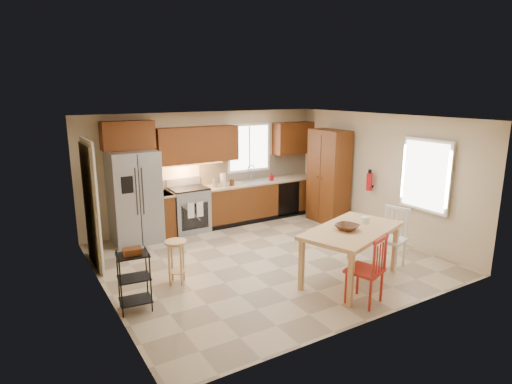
{
  "coord_description": "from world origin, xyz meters",
  "views": [
    {
      "loc": [
        -3.85,
        -6.05,
        2.95
      ],
      "look_at": [
        0.04,
        0.4,
        1.15
      ],
      "focal_mm": 30.0,
      "sensor_mm": 36.0,
      "label": 1
    }
  ],
  "objects_px": {
    "chair_white": "(391,238)",
    "table_jar": "(365,221)",
    "fire_extinguisher": "(369,182)",
    "chair_red": "(365,269)",
    "soap_bottle": "(271,176)",
    "range_stove": "(189,210)",
    "table_bowl": "(347,230)",
    "refrigerator": "(135,197)",
    "utility_cart": "(134,281)",
    "bar_stool": "(176,262)",
    "pantry": "(328,177)",
    "dining_table": "(351,255)"
  },
  "relations": [
    {
      "from": "range_stove",
      "to": "fire_extinguisher",
      "type": "bearing_deg",
      "value": -32.62
    },
    {
      "from": "bar_stool",
      "to": "soap_bottle",
      "type": "bearing_deg",
      "value": 49.99
    },
    {
      "from": "range_stove",
      "to": "pantry",
      "type": "distance_m",
      "value": 3.19
    },
    {
      "from": "table_jar",
      "to": "refrigerator",
      "type": "bearing_deg",
      "value": 128.8
    },
    {
      "from": "refrigerator",
      "to": "fire_extinguisher",
      "type": "bearing_deg",
      "value": -24.52
    },
    {
      "from": "range_stove",
      "to": "refrigerator",
      "type": "bearing_deg",
      "value": -177.01
    },
    {
      "from": "bar_stool",
      "to": "table_bowl",
      "type": "bearing_deg",
      "value": -14.51
    },
    {
      "from": "utility_cart",
      "to": "fire_extinguisher",
      "type": "bearing_deg",
      "value": 15.24
    },
    {
      "from": "refrigerator",
      "to": "fire_extinguisher",
      "type": "height_order",
      "value": "refrigerator"
    },
    {
      "from": "bar_stool",
      "to": "chair_white",
      "type": "bearing_deg",
      "value": -5.32
    },
    {
      "from": "refrigerator",
      "to": "bar_stool",
      "type": "relative_size",
      "value": 2.62
    },
    {
      "from": "soap_bottle",
      "to": "table_bowl",
      "type": "height_order",
      "value": "soap_bottle"
    },
    {
      "from": "range_stove",
      "to": "dining_table",
      "type": "height_order",
      "value": "range_stove"
    },
    {
      "from": "chair_white",
      "to": "chair_red",
      "type": "bearing_deg",
      "value": 98.85
    },
    {
      "from": "soap_bottle",
      "to": "fire_extinguisher",
      "type": "relative_size",
      "value": 0.53
    },
    {
      "from": "soap_bottle",
      "to": "chair_white",
      "type": "relative_size",
      "value": 0.19
    },
    {
      "from": "chair_red",
      "to": "chair_white",
      "type": "xyz_separation_m",
      "value": [
        1.3,
        0.7,
        0.0
      ]
    },
    {
      "from": "dining_table",
      "to": "table_bowl",
      "type": "xyz_separation_m",
      "value": [
        -0.11,
        0.0,
        0.43
      ]
    },
    {
      "from": "table_bowl",
      "to": "soap_bottle",
      "type": "bearing_deg",
      "value": 75.56
    },
    {
      "from": "range_stove",
      "to": "soap_bottle",
      "type": "relative_size",
      "value": 4.82
    },
    {
      "from": "range_stove",
      "to": "table_jar",
      "type": "distance_m",
      "value": 3.87
    },
    {
      "from": "bar_stool",
      "to": "table_jar",
      "type": "bearing_deg",
      "value": -8.14
    },
    {
      "from": "fire_extinguisher",
      "to": "chair_white",
      "type": "distance_m",
      "value": 1.91
    },
    {
      "from": "fire_extinguisher",
      "to": "table_jar",
      "type": "xyz_separation_m",
      "value": [
        -1.57,
        -1.46,
        -0.22
      ]
    },
    {
      "from": "chair_white",
      "to": "table_jar",
      "type": "height_order",
      "value": "chair_white"
    },
    {
      "from": "chair_white",
      "to": "table_bowl",
      "type": "relative_size",
      "value": 2.9
    },
    {
      "from": "range_stove",
      "to": "soap_bottle",
      "type": "bearing_deg",
      "value": -2.4
    },
    {
      "from": "refrigerator",
      "to": "soap_bottle",
      "type": "relative_size",
      "value": 9.53
    },
    {
      "from": "fire_extinguisher",
      "to": "utility_cart",
      "type": "height_order",
      "value": "fire_extinguisher"
    },
    {
      "from": "refrigerator",
      "to": "utility_cart",
      "type": "height_order",
      "value": "refrigerator"
    },
    {
      "from": "chair_white",
      "to": "table_bowl",
      "type": "height_order",
      "value": "chair_white"
    },
    {
      "from": "soap_bottle",
      "to": "fire_extinguisher",
      "type": "height_order",
      "value": "fire_extinguisher"
    },
    {
      "from": "chair_red",
      "to": "table_jar",
      "type": "bearing_deg",
      "value": 26.72
    },
    {
      "from": "fire_extinguisher",
      "to": "utility_cart",
      "type": "distance_m",
      "value": 5.23
    },
    {
      "from": "dining_table",
      "to": "bar_stool",
      "type": "bearing_deg",
      "value": 131.78
    },
    {
      "from": "refrigerator",
      "to": "pantry",
      "type": "relative_size",
      "value": 0.87
    },
    {
      "from": "table_bowl",
      "to": "fire_extinguisher",
      "type": "bearing_deg",
      "value": 37.31
    },
    {
      "from": "range_stove",
      "to": "chair_white",
      "type": "distance_m",
      "value": 4.17
    },
    {
      "from": "chair_white",
      "to": "utility_cart",
      "type": "xyz_separation_m",
      "value": [
        -4.13,
        0.76,
        -0.08
      ]
    },
    {
      "from": "soap_bottle",
      "to": "bar_stool",
      "type": "relative_size",
      "value": 0.27
    },
    {
      "from": "range_stove",
      "to": "table_jar",
      "type": "height_order",
      "value": "table_jar"
    },
    {
      "from": "fire_extinguisher",
      "to": "table_jar",
      "type": "bearing_deg",
      "value": -137.11
    },
    {
      "from": "table_bowl",
      "to": "bar_stool",
      "type": "bearing_deg",
      "value": 150.11
    },
    {
      "from": "fire_extinguisher",
      "to": "chair_white",
      "type": "relative_size",
      "value": 0.36
    },
    {
      "from": "dining_table",
      "to": "refrigerator",
      "type": "bearing_deg",
      "value": 104.48
    },
    {
      "from": "range_stove",
      "to": "table_jar",
      "type": "bearing_deg",
      "value": -65.26
    },
    {
      "from": "range_stove",
      "to": "bar_stool",
      "type": "distance_m",
      "value": 2.57
    },
    {
      "from": "range_stove",
      "to": "utility_cart",
      "type": "distance_m",
      "value": 3.4
    },
    {
      "from": "fire_extinguisher",
      "to": "chair_red",
      "type": "distance_m",
      "value": 3.25
    },
    {
      "from": "dining_table",
      "to": "chair_white",
      "type": "distance_m",
      "value": 0.96
    }
  ]
}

